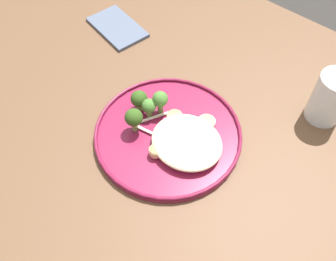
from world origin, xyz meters
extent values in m
plane|color=#2D2B28|center=(0.00, 0.00, 0.00)|extent=(6.00, 6.00, 0.00)
cube|color=brown|center=(0.00, 0.00, 0.72)|extent=(1.40, 1.00, 0.04)
cube|color=#4B3422|center=(0.64, -0.44, 0.35)|extent=(0.06, 0.06, 0.70)
cylinder|color=maroon|center=(-0.01, 0.01, 0.74)|extent=(0.29, 0.29, 0.01)
torus|color=maroon|center=(-0.01, 0.01, 0.75)|extent=(0.29, 0.29, 0.01)
ellipsoid|color=beige|center=(-0.06, 0.01, 0.77)|extent=(0.14, 0.12, 0.03)
cylinder|color=#DBB77A|center=(-0.09, 0.01, 0.76)|extent=(0.03, 0.03, 0.01)
cylinder|color=#8E774F|center=(-0.09, 0.01, 0.77)|extent=(0.02, 0.02, 0.00)
cylinder|color=#E5C689|center=(-0.02, -0.01, 0.76)|extent=(0.04, 0.04, 0.01)
cylinder|color=#958159|center=(-0.02, -0.01, 0.76)|extent=(0.03, 0.03, 0.00)
cylinder|color=#DBB77A|center=(-0.08, -0.03, 0.76)|extent=(0.02, 0.02, 0.01)
cylinder|color=#8E774F|center=(-0.08, -0.03, 0.77)|extent=(0.02, 0.02, 0.00)
cylinder|color=#E5C689|center=(0.00, -0.02, 0.76)|extent=(0.03, 0.03, 0.01)
cylinder|color=#958159|center=(0.00, -0.02, 0.77)|extent=(0.03, 0.03, 0.00)
cylinder|color=beige|center=(-0.06, -0.05, 0.76)|extent=(0.03, 0.03, 0.01)
cylinder|color=#988766|center=(-0.06, -0.05, 0.77)|extent=(0.03, 0.03, 0.00)
cylinder|color=#DBB77A|center=(-0.03, 0.06, 0.76)|extent=(0.03, 0.03, 0.01)
cylinder|color=#8E774F|center=(-0.03, 0.06, 0.77)|extent=(0.02, 0.02, 0.00)
cylinder|color=#89A356|center=(0.05, 0.00, 0.76)|extent=(0.02, 0.02, 0.02)
sphere|color=#42702D|center=(0.05, 0.00, 0.78)|extent=(0.03, 0.03, 0.03)
cylinder|color=#7A994C|center=(0.04, -0.02, 0.76)|extent=(0.02, 0.02, 0.03)
sphere|color=#42702D|center=(0.04, -0.02, 0.79)|extent=(0.03, 0.03, 0.03)
cylinder|color=#7A994C|center=(0.04, 0.04, 0.76)|extent=(0.02, 0.02, 0.03)
sphere|color=#2D4C19|center=(0.04, 0.04, 0.79)|extent=(0.04, 0.04, 0.04)
cylinder|color=#7A994C|center=(0.07, 0.00, 0.76)|extent=(0.02, 0.02, 0.02)
sphere|color=#2D4C19|center=(0.07, 0.00, 0.78)|extent=(0.03, 0.03, 0.03)
cube|color=silver|center=(0.03, 0.00, 0.75)|extent=(0.03, 0.06, 0.00)
cube|color=silver|center=(0.03, 0.04, 0.75)|extent=(0.04, 0.01, 0.00)
cylinder|color=silver|center=(-0.22, -0.24, 0.79)|extent=(0.07, 0.07, 0.11)
cylinder|color=beige|center=(-0.22, -0.24, 0.77)|extent=(0.06, 0.06, 0.05)
cube|color=#4C566B|center=(0.30, -0.16, 0.74)|extent=(0.16, 0.12, 0.01)
camera|label=1|loc=(-0.29, 0.33, 1.35)|focal=40.04mm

